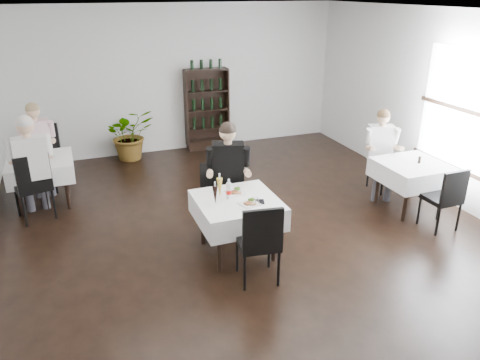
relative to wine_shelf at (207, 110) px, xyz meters
name	(u,v)px	position (x,y,z in m)	size (l,w,h in m)	color
room_shell	(260,142)	(-0.60, -4.31, 0.65)	(9.00, 9.00, 9.00)	black
window_right	(477,117)	(2.88, -4.31, 0.65)	(0.06, 2.30, 1.85)	white
wine_shelf	(207,110)	(0.00, 0.00, 0.00)	(0.90, 0.28, 1.75)	black
main_table	(237,210)	(-0.90, -4.31, -0.23)	(1.03, 1.03, 0.77)	black
left_table	(41,168)	(-3.30, -1.81, -0.23)	(0.98, 0.98, 0.77)	black
right_table	(412,172)	(2.10, -4.01, -0.23)	(0.98, 0.98, 0.77)	black
potted_tree	(130,134)	(-1.67, -0.11, -0.33)	(0.94, 0.81, 1.04)	#23541D
main_chair_far	(217,195)	(-0.98, -3.69, -0.27)	(0.58, 0.58, 1.01)	black
main_chair_near	(260,239)	(-0.90, -5.06, -0.26)	(0.53, 0.53, 1.03)	black
left_chair_far	(43,153)	(-3.27, -1.08, -0.21)	(0.62, 0.62, 1.12)	black
left_chair_near	(33,182)	(-3.40, -2.38, -0.23)	(0.61, 0.61, 1.07)	black
right_chair_far	(384,156)	(2.23, -3.16, -0.26)	(0.47, 0.47, 1.03)	black
right_chair_near	(446,196)	(2.09, -4.78, -0.30)	(0.45, 0.45, 0.96)	black
diner_main	(228,170)	(-0.80, -3.68, 0.08)	(0.67, 0.72, 1.60)	#3F3F47
diner_left_far	(38,141)	(-3.32, -1.21, 0.04)	(0.58, 0.58, 1.53)	#3F3F47
diner_left_near	(31,160)	(-3.38, -2.32, 0.10)	(0.64, 0.66, 1.63)	#3F3F47
diner_right_far	(381,146)	(1.98, -3.36, 0.00)	(0.63, 0.67, 1.46)	#3F3F47
plate_far	(236,192)	(-0.85, -4.13, -0.06)	(0.24, 0.24, 0.07)	white
plate_near	(250,203)	(-0.80, -4.51, -0.06)	(0.27, 0.27, 0.07)	white
pilsner_dark	(215,195)	(-1.20, -4.35, 0.05)	(0.07, 0.07, 0.30)	black
pilsner_lager	(220,188)	(-1.09, -4.19, 0.06)	(0.08, 0.08, 0.34)	gold
coke_bottle	(229,191)	(-0.99, -4.25, 0.03)	(0.07, 0.07, 0.27)	silver
napkin_cutlery	(257,202)	(-0.69, -4.48, -0.07)	(0.22, 0.20, 0.02)	black
pepper_mill	(419,160)	(2.18, -4.05, -0.02)	(0.04, 0.04, 0.10)	black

